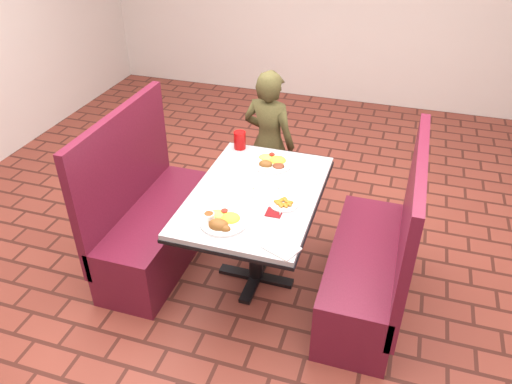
% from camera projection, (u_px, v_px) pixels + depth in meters
% --- Properties ---
extents(room, '(7.00, 7.04, 2.82)m').
position_uv_depth(room, '(256.00, 6.00, 2.60)').
color(room, brown).
rests_on(room, ground).
extents(dining_table, '(0.81, 1.21, 0.75)m').
position_uv_depth(dining_table, '(256.00, 204.00, 3.29)').
color(dining_table, '#A5A7AA').
rests_on(dining_table, ground).
extents(booth_bench_left, '(0.47, 1.20, 1.17)m').
position_uv_depth(booth_bench_left, '(153.00, 222.00, 3.67)').
color(booth_bench_left, maroon).
rests_on(booth_bench_left, ground).
extents(booth_bench_right, '(0.47, 1.20, 1.17)m').
position_uv_depth(booth_bench_right, '(372.00, 266.00, 3.27)').
color(booth_bench_right, maroon).
rests_on(booth_bench_right, ground).
extents(diner_person, '(0.50, 0.38, 1.24)m').
position_uv_depth(diner_person, '(269.00, 143.00, 4.08)').
color(diner_person, brown).
rests_on(diner_person, ground).
extents(near_dinner_plate, '(0.28, 0.28, 0.09)m').
position_uv_depth(near_dinner_plate, '(222.00, 219.00, 2.94)').
color(near_dinner_plate, white).
rests_on(near_dinner_plate, dining_table).
extents(far_dinner_plate, '(0.29, 0.29, 0.07)m').
position_uv_depth(far_dinner_plate, '(272.00, 161.00, 3.53)').
color(far_dinner_plate, white).
rests_on(far_dinner_plate, dining_table).
extents(plantain_plate, '(0.18, 0.18, 0.03)m').
position_uv_depth(plantain_plate, '(284.00, 204.00, 3.10)').
color(plantain_plate, white).
rests_on(plantain_plate, dining_table).
extents(maroon_napkin, '(0.10, 0.10, 0.00)m').
position_uv_depth(maroon_napkin, '(274.00, 213.00, 3.04)').
color(maroon_napkin, maroon).
rests_on(maroon_napkin, dining_table).
extents(spoon_utensil, '(0.03, 0.12, 0.00)m').
position_uv_depth(spoon_utensil, '(281.00, 209.00, 3.07)').
color(spoon_utensil, silver).
rests_on(spoon_utensil, dining_table).
extents(red_tumbler, '(0.09, 0.09, 0.13)m').
position_uv_depth(red_tumbler, '(240.00, 140.00, 3.70)').
color(red_tumbler, '#AC0B0B').
rests_on(red_tumbler, dining_table).
extents(paper_napkin, '(0.22, 0.20, 0.01)m').
position_uv_depth(paper_napkin, '(281.00, 248.00, 2.75)').
color(paper_napkin, white).
rests_on(paper_napkin, dining_table).
extents(knife_utensil, '(0.07, 0.16, 0.00)m').
position_uv_depth(knife_utensil, '(227.00, 216.00, 3.00)').
color(knife_utensil, silver).
rests_on(knife_utensil, dining_table).
extents(fork_utensil, '(0.09, 0.13, 0.00)m').
position_uv_depth(fork_utensil, '(214.00, 223.00, 2.94)').
color(fork_utensil, silver).
rests_on(fork_utensil, dining_table).
extents(lettuce_shreds, '(0.28, 0.32, 0.00)m').
position_uv_depth(lettuce_shreds, '(265.00, 188.00, 3.27)').
color(lettuce_shreds, '#86C24D').
rests_on(lettuce_shreds, dining_table).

